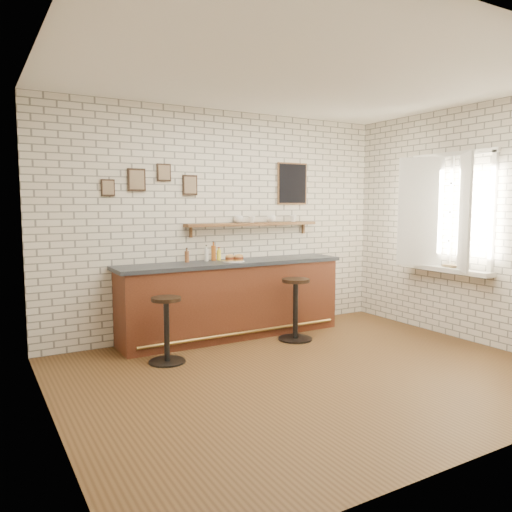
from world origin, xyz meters
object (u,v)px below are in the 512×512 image
object	(u,v)px
bitters_bottle_white	(206,255)
book_upper	(449,266)
bar_stool_right	(296,307)
bitters_bottle_amber	(214,253)
sandwich_plate	(234,261)
bitters_bottle_brown	(187,256)
shelf_cup_c	(271,219)
ciabatta_sandwich	(234,258)
condiment_bottle_yellow	(219,255)
book_lower	(446,267)
bar_counter	(232,299)
shelf_cup_a	(239,219)
bar_stool_left	(167,328)
shelf_cup_d	(293,218)
shelf_cup_b	(252,219)

from	to	relation	value
bitters_bottle_white	book_upper	bearing A→B (deg)	-31.40
bar_stool_right	bitters_bottle_amber	bearing A→B (deg)	138.00
sandwich_plate	bitters_bottle_brown	size ratio (longest dim) A/B	1.49
bitters_bottle_brown	shelf_cup_c	size ratio (longest dim) A/B	1.53
ciabatta_sandwich	bitters_bottle_white	distance (m)	0.38
bitters_bottle_white	condiment_bottle_yellow	xyz separation A→B (m)	(0.18, 0.00, -0.01)
shelf_cup_c	book_lower	xyz separation A→B (m)	(1.69, -1.64, -0.61)
bar_counter	bar_stool_right	distance (m)	0.84
ciabatta_sandwich	shelf_cup_a	size ratio (longest dim) A/B	1.87
condiment_bottle_yellow	bar_stool_left	world-z (taller)	condiment_bottle_yellow
bitters_bottle_amber	shelf_cup_d	distance (m)	1.36
bar_stool_left	bar_stool_right	distance (m)	1.77
ciabatta_sandwich	bitters_bottle_amber	xyz separation A→B (m)	(-0.18, 0.24, 0.05)
bitters_bottle_amber	bar_stool_left	world-z (taller)	bitters_bottle_amber
shelf_cup_c	book_lower	size ratio (longest dim) A/B	0.61
ciabatta_sandwich	condiment_bottle_yellow	bearing A→B (deg)	113.00
bar_counter	sandwich_plate	xyz separation A→B (m)	(-0.01, -0.07, 0.51)
book_upper	book_lower	bearing A→B (deg)	88.29
shelf_cup_a	bitters_bottle_amber	bearing A→B (deg)	179.67
shelf_cup_c	shelf_cup_a	bearing A→B (deg)	117.29
bar_stool_left	shelf_cup_a	distance (m)	1.95
ciabatta_sandwich	bar_stool_left	distance (m)	1.43
bar_stool_left	shelf_cup_c	bearing A→B (deg)	23.60
shelf_cup_d	condiment_bottle_yellow	bearing A→B (deg)	155.92
shelf_cup_d	book_lower	world-z (taller)	shelf_cup_d
bar_counter	bar_stool_left	distance (m)	1.30
book_lower	bitters_bottle_white	bearing A→B (deg)	162.13
bitters_bottle_white	bar_stool_right	size ratio (longest dim) A/B	0.26
ciabatta_sandwich	book_lower	distance (m)	2.78
ciabatta_sandwich	condiment_bottle_yellow	world-z (taller)	condiment_bottle_yellow
condiment_bottle_yellow	bar_stool_left	size ratio (longest dim) A/B	0.24
bar_counter	ciabatta_sandwich	bearing A→B (deg)	-93.06
bar_counter	book_upper	world-z (taller)	bar_counter
bitters_bottle_white	shelf_cup_b	world-z (taller)	shelf_cup_b
bar_counter	bitters_bottle_amber	xyz separation A→B (m)	(-0.19, 0.18, 0.61)
sandwich_plate	bar_stool_left	xyz separation A→B (m)	(-1.12, -0.55, -0.62)
bitters_bottle_white	shelf_cup_d	bearing A→B (deg)	1.04
condiment_bottle_yellow	shelf_cup_c	size ratio (longest dim) A/B	1.42
bitters_bottle_amber	shelf_cup_a	size ratio (longest dim) A/B	2.02
bitters_bottle_white	bitters_bottle_amber	size ratio (longest dim) A/B	0.82
shelf_cup_a	book_upper	distance (m)	2.83
shelf_cup_a	bar_stool_left	bearing A→B (deg)	-152.79
bitters_bottle_white	book_upper	distance (m)	3.17
book_upper	shelf_cup_c	bearing A→B (deg)	133.48
ciabatta_sandwich	shelf_cup_d	size ratio (longest dim) A/B	2.30
sandwich_plate	shelf_cup_d	xyz separation A→B (m)	(1.12, 0.27, 0.53)
shelf_cup_b	shelf_cup_d	xyz separation A→B (m)	(0.69, 0.00, 0.00)
bitters_bottle_brown	condiment_bottle_yellow	world-z (taller)	bitters_bottle_brown
sandwich_plate	book_lower	xyz separation A→B (m)	(2.43, -1.37, -0.08)
sandwich_plate	shelf_cup_d	bearing A→B (deg)	13.60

